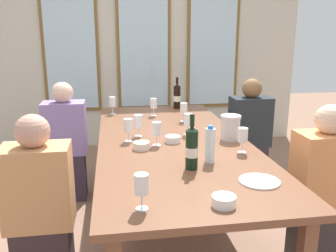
# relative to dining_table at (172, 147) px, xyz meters

# --- Properties ---
(ground_plane) EXTENTS (12.00, 12.00, 0.00)m
(ground_plane) POSITION_rel_dining_table_xyz_m (0.00, 0.00, -0.68)
(ground_plane) COLOR #845F4B
(back_wall_with_windows) EXTENTS (4.32, 0.10, 2.90)m
(back_wall_with_windows) POSITION_rel_dining_table_xyz_m (0.00, 2.32, 0.77)
(back_wall_with_windows) COLOR beige
(back_wall_with_windows) RESTS_ON ground
(dining_table) EXTENTS (1.12, 2.57, 0.74)m
(dining_table) POSITION_rel_dining_table_xyz_m (0.00, 0.00, 0.00)
(dining_table) COLOR brown
(dining_table) RESTS_ON ground
(white_plate_0) EXTENTS (0.22, 0.22, 0.01)m
(white_plate_0) POSITION_rel_dining_table_xyz_m (0.34, -0.88, 0.06)
(white_plate_0) COLOR white
(white_plate_0) RESTS_ON dining_table
(metal_pitcher) EXTENTS (0.16, 0.16, 0.19)m
(metal_pitcher) POSITION_rel_dining_table_xyz_m (0.44, -0.07, 0.16)
(metal_pitcher) COLOR silver
(metal_pitcher) RESTS_ON dining_table
(wine_bottle_0) EXTENTS (0.08, 0.08, 0.34)m
(wine_bottle_0) POSITION_rel_dining_table_xyz_m (0.01, -0.62, 0.19)
(wine_bottle_0) COLOR black
(wine_bottle_0) RESTS_ON dining_table
(wine_bottle_1) EXTENTS (0.08, 0.08, 0.34)m
(wine_bottle_1) POSITION_rel_dining_table_xyz_m (0.24, 1.14, 0.19)
(wine_bottle_1) COLOR black
(wine_bottle_1) RESTS_ON dining_table
(tasting_bowl_0) EXTENTS (0.12, 0.12, 0.05)m
(tasting_bowl_0) POSITION_rel_dining_table_xyz_m (-0.01, -0.08, 0.08)
(tasting_bowl_0) COLOR white
(tasting_bowl_0) RESTS_ON dining_table
(tasting_bowl_1) EXTENTS (0.12, 0.12, 0.05)m
(tasting_bowl_1) POSITION_rel_dining_table_xyz_m (0.06, -1.12, 0.09)
(tasting_bowl_1) COLOR white
(tasting_bowl_1) RESTS_ON dining_table
(tasting_bowl_2) EXTENTS (0.12, 0.12, 0.05)m
(tasting_bowl_2) POSITION_rel_dining_table_xyz_m (-0.25, -0.20, 0.09)
(tasting_bowl_2) COLOR white
(tasting_bowl_2) RESTS_ON dining_table
(water_bottle) EXTENTS (0.06, 0.06, 0.24)m
(water_bottle) POSITION_rel_dining_table_xyz_m (0.15, -0.53, 0.17)
(water_bottle) COLOR white
(water_bottle) RESTS_ON dining_table
(wine_glass_0) EXTENTS (0.07, 0.07, 0.17)m
(wine_glass_0) POSITION_rel_dining_table_xyz_m (-0.05, 0.82, 0.18)
(wine_glass_0) COLOR white
(wine_glass_0) RESTS_ON dining_table
(wine_glass_1) EXTENTS (0.07, 0.07, 0.17)m
(wine_glass_1) POSITION_rel_dining_table_xyz_m (-0.14, -0.13, 0.18)
(wine_glass_1) COLOR white
(wine_glass_1) RESTS_ON dining_table
(wine_glass_2) EXTENTS (0.07, 0.07, 0.17)m
(wine_glass_2) POSITION_rel_dining_table_xyz_m (-0.44, 0.97, 0.18)
(wine_glass_2) COLOR white
(wine_glass_2) RESTS_ON dining_table
(wine_glass_3) EXTENTS (0.07, 0.07, 0.17)m
(wine_glass_3) POSITION_rel_dining_table_xyz_m (0.14, 0.10, 0.18)
(wine_glass_3) COLOR white
(wine_glass_3) RESTS_ON dining_table
(wine_glass_4) EXTENTS (0.07, 0.07, 0.17)m
(wine_glass_4) POSITION_rel_dining_table_xyz_m (0.42, -0.38, 0.18)
(wine_glass_4) COLOR white
(wine_glass_4) RESTS_ON dining_table
(wine_glass_5) EXTENTS (0.07, 0.07, 0.17)m
(wine_glass_5) POSITION_rel_dining_table_xyz_m (-0.33, -1.09, 0.18)
(wine_glass_5) COLOR white
(wine_glass_5) RESTS_ON dining_table
(wine_glass_6) EXTENTS (0.07, 0.07, 0.17)m
(wine_glass_6) POSITION_rel_dining_table_xyz_m (-0.25, 0.12, 0.18)
(wine_glass_6) COLOR white
(wine_glass_6) RESTS_ON dining_table
(wine_glass_7) EXTENTS (0.07, 0.07, 0.17)m
(wine_glass_7) POSITION_rel_dining_table_xyz_m (-0.33, 0.00, 0.18)
(wine_glass_7) COLOR white
(wine_glass_7) RESTS_ON dining_table
(wine_glass_8) EXTENTS (0.07, 0.07, 0.17)m
(wine_glass_8) POSITION_rel_dining_table_xyz_m (0.20, 0.54, 0.18)
(wine_glass_8) COLOR white
(wine_glass_8) RESTS_ON dining_table
(seated_person_0) EXTENTS (0.38, 0.24, 1.11)m
(seated_person_0) POSITION_rel_dining_table_xyz_m (-0.88, -0.63, -0.15)
(seated_person_0) COLOR #37272B
(seated_person_0) RESTS_ON ground
(seated_person_1) EXTENTS (0.38, 0.24, 1.11)m
(seated_person_1) POSITION_rel_dining_table_xyz_m (0.88, -0.64, -0.15)
(seated_person_1) COLOR #332D2C
(seated_person_1) RESTS_ON ground
(seated_person_2) EXTENTS (0.38, 0.24, 1.11)m
(seated_person_2) POSITION_rel_dining_table_xyz_m (-0.88, 0.67, -0.15)
(seated_person_2) COLOR #332939
(seated_person_2) RESTS_ON ground
(seated_person_3) EXTENTS (0.38, 0.24, 1.11)m
(seated_person_3) POSITION_rel_dining_table_xyz_m (0.88, 0.65, -0.15)
(seated_person_3) COLOR #312631
(seated_person_3) RESTS_ON ground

